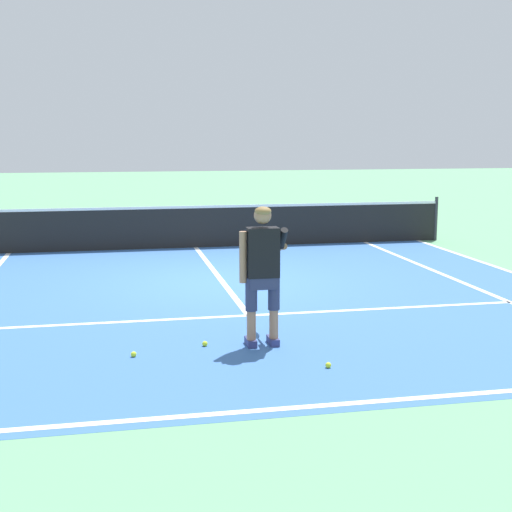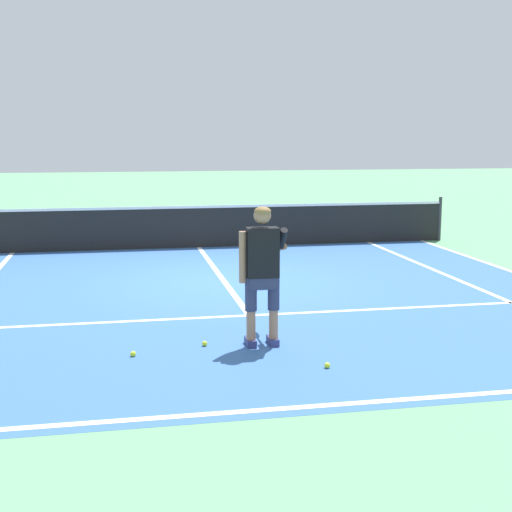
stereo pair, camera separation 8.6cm
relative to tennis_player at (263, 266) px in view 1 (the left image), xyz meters
name	(u,v)px [view 1 (the left image)]	position (x,y,z in m)	size (l,w,h in m)	color
ground_plane	(222,282)	(0.11, 3.89, -0.99)	(80.00, 80.00, 0.00)	#609E70
court_inner_surface	(232,294)	(0.11, 2.90, -0.99)	(10.98, 10.31, 0.00)	#3866A8
line_baseline	(319,406)	(0.11, -2.05, -0.99)	(10.98, 0.10, 0.01)	white
line_service	(249,315)	(0.11, 1.45, -0.99)	(8.23, 0.10, 0.01)	white
line_centre_service	(216,273)	(0.11, 4.65, -0.99)	(0.10, 6.40, 0.01)	white
line_singles_right	(464,283)	(4.22, 2.90, -0.99)	(0.10, 9.91, 0.01)	white
tennis_net	(195,226)	(0.11, 7.85, -0.49)	(11.96, 0.08, 1.07)	#333338
tennis_player	(263,266)	(0.00, 0.00, 0.00)	(0.63, 1.11, 1.71)	navy
tennis_ball_near_feet	(134,354)	(-1.57, -0.16, -0.96)	(0.07, 0.07, 0.07)	#CCE02D
tennis_ball_by_baseline	(328,365)	(0.53, -0.99, -0.96)	(0.07, 0.07, 0.07)	#CCE02D
tennis_ball_mid_court	(205,344)	(-0.70, 0.09, -0.96)	(0.07, 0.07, 0.07)	#CCE02D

